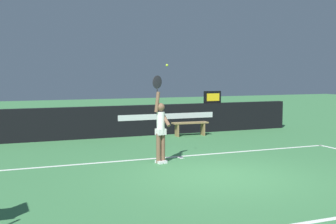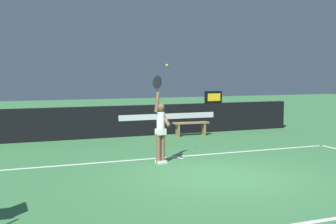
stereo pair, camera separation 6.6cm
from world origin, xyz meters
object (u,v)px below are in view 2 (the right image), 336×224
Objects in this scene: tennis_player at (161,127)px; courtside_bench_near at (191,126)px; speed_display at (213,97)px; tennis_ball at (167,65)px.

courtside_bench_near is (2.83, 4.23, -0.56)m from tennis_player.
speed_display is 0.52× the size of courtside_bench_near.
tennis_player reaches higher than speed_display.
tennis_ball reaches higher than speed_display.
speed_display is 6.48m from tennis_ball.
tennis_player is 1.62m from tennis_ball.
speed_display is 11.02× the size of tennis_ball.
tennis_ball is at bearing 12.38° from tennis_player.
tennis_ball reaches higher than tennis_player.
speed_display reaches higher than courtside_bench_near.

